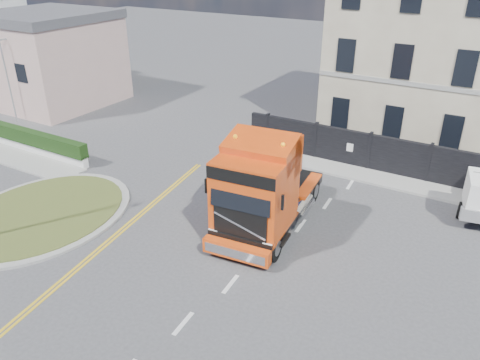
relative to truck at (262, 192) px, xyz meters
The scene contains 11 objects.
ground 2.85m from the truck, 161.62° to the right, with size 120.00×120.00×0.00m, color #424244.
traffic_island 9.90m from the truck, 157.85° to the right, with size 6.80×6.80×0.17m.
hedge_wall 15.08m from the truck, behind, with size 8.00×0.55×1.35m.
pavement_side 15.13m from the truck, behind, with size 8.50×1.80×0.10m, color gray.
seaside_bldg_pink 23.56m from the truck, 159.27° to the left, with size 8.00×8.00×6.00m, color #C9A69D.
seaside_bldg_cream 31.75m from the truck, 161.01° to the left, with size 9.00×8.00×5.00m, color #ECE6CD.
hoarding_fence 9.53m from the truck, 61.43° to the left, with size 18.80×0.25×2.00m.
georgian_building 16.78m from the truck, 75.87° to the left, with size 12.30×10.30×12.80m.
pavement_far 8.63m from the truck, 61.79° to the left, with size 20.00×1.60×0.12m, color gray.
truck is the anchor object (origin of this frame).
lamppost_slim 21.23m from the truck, 169.58° to the left, with size 0.22×0.45×5.49m.
Camera 1 is at (9.57, -13.93, 10.66)m, focal length 35.00 mm.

